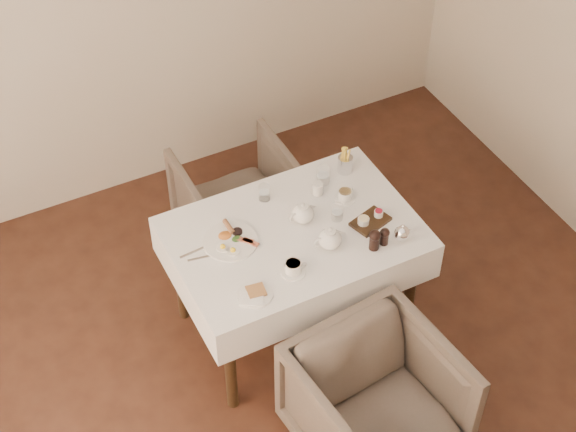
# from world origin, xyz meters

# --- Properties ---
(table) EXTENTS (1.28, 0.88, 0.75)m
(table) POSITION_xyz_m (0.31, 0.91, 0.64)
(table) COLOR black
(table) RESTS_ON ground
(armchair_near) EXTENTS (0.79, 0.81, 0.68)m
(armchair_near) POSITION_xyz_m (0.32, 0.04, 0.34)
(armchair_near) COLOR brown
(armchair_near) RESTS_ON ground
(armchair_far) EXTENTS (0.67, 0.69, 0.63)m
(armchair_far) POSITION_xyz_m (0.33, 1.69, 0.31)
(armchair_far) COLOR brown
(armchair_far) RESTS_ON ground
(breakfast_plate) EXTENTS (0.28, 0.28, 0.04)m
(breakfast_plate) POSITION_xyz_m (-0.02, 1.00, 0.76)
(breakfast_plate) COLOR white
(breakfast_plate) RESTS_ON table
(side_plate) EXTENTS (0.19, 0.18, 0.02)m
(side_plate) POSITION_xyz_m (-0.07, 0.61, 0.76)
(side_plate) COLOR white
(side_plate) RESTS_ON table
(teapot_centre) EXTENTS (0.18, 0.15, 0.13)m
(teapot_centre) POSITION_xyz_m (0.38, 0.96, 0.82)
(teapot_centre) COLOR white
(teapot_centre) RESTS_ON table
(teapot_front) EXTENTS (0.17, 0.13, 0.14)m
(teapot_front) POSITION_xyz_m (0.42, 0.74, 0.82)
(teapot_front) COLOR white
(teapot_front) RESTS_ON table
(creamer) EXTENTS (0.08, 0.08, 0.07)m
(creamer) POSITION_xyz_m (0.55, 1.11, 0.79)
(creamer) COLOR white
(creamer) RESTS_ON table
(teacup_near) EXTENTS (0.13, 0.13, 0.06)m
(teacup_near) POSITION_xyz_m (0.17, 0.67, 0.78)
(teacup_near) COLOR white
(teacup_near) RESTS_ON table
(teacup_far) EXTENTS (0.12, 0.12, 0.06)m
(teacup_far) POSITION_xyz_m (0.66, 1.01, 0.78)
(teacup_far) COLOR white
(teacup_far) RESTS_ON table
(glass_left) EXTENTS (0.08, 0.08, 0.09)m
(glass_left) POSITION_xyz_m (0.28, 1.21, 0.80)
(glass_left) COLOR silver
(glass_left) RESTS_ON table
(glass_mid) EXTENTS (0.08, 0.08, 0.09)m
(glass_mid) POSITION_xyz_m (0.55, 0.90, 0.80)
(glass_mid) COLOR silver
(glass_mid) RESTS_ON table
(glass_right) EXTENTS (0.09, 0.09, 0.10)m
(glass_right) POSITION_xyz_m (0.62, 1.18, 0.81)
(glass_right) COLOR silver
(glass_right) RESTS_ON table
(condiment_board) EXTENTS (0.23, 0.18, 0.05)m
(condiment_board) POSITION_xyz_m (0.69, 0.79, 0.77)
(condiment_board) COLOR black
(condiment_board) RESTS_ON table
(pepper_mill_left) EXTENTS (0.06, 0.06, 0.12)m
(pepper_mill_left) POSITION_xyz_m (0.61, 0.63, 0.82)
(pepper_mill_left) COLOR black
(pepper_mill_left) RESTS_ON table
(pepper_mill_right) EXTENTS (0.07, 0.07, 0.10)m
(pepper_mill_right) POSITION_xyz_m (0.68, 0.63, 0.81)
(pepper_mill_right) COLOR black
(pepper_mill_right) RESTS_ON table
(silver_pot) EXTENTS (0.12, 0.10, 0.11)m
(silver_pot) POSITION_xyz_m (0.77, 0.61, 0.81)
(silver_pot) COLOR white
(silver_pot) RESTS_ON table
(fries_cup) EXTENTS (0.08, 0.08, 0.18)m
(fries_cup) POSITION_xyz_m (0.78, 1.21, 0.83)
(fries_cup) COLOR silver
(fries_cup) RESTS_ON table
(cutlery_fork) EXTENTS (0.18, 0.03, 0.00)m
(cutlery_fork) POSITION_xyz_m (-0.20, 1.02, 0.76)
(cutlery_fork) COLOR silver
(cutlery_fork) RESTS_ON table
(cutlery_knife) EXTENTS (0.18, 0.04, 0.00)m
(cutlery_knife) POSITION_xyz_m (-0.18, 0.96, 0.76)
(cutlery_knife) COLOR silver
(cutlery_knife) RESTS_ON table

